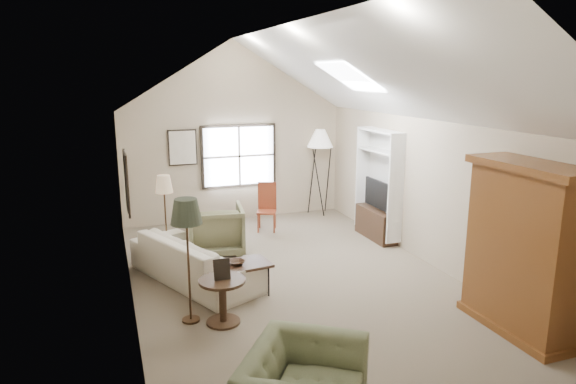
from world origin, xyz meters
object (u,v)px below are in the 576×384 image
object	(u,v)px
armoire	(525,249)
side_chair	(267,207)
armchair_far	(216,230)
coffee_table	(237,280)
sofa	(195,259)
side_table	(223,301)

from	to	relation	value
armoire	side_chair	distance (m)	5.56
armchair_far	coffee_table	world-z (taller)	armchair_far
sofa	armchair_far	bearing A→B (deg)	-51.83
coffee_table	side_table	distance (m)	0.85
side_table	coffee_table	bearing A→B (deg)	63.27
sofa	coffee_table	world-z (taller)	sofa
armchair_far	side_chair	size ratio (longest dim) A/B	0.99
side_chair	coffee_table	bearing A→B (deg)	-93.24
sofa	armchair_far	xyz separation A→B (m)	(0.58, 1.11, 0.09)
armchair_far	side_table	bearing A→B (deg)	88.16
armoire	armchair_far	world-z (taller)	armoire
armoire	side_chair	world-z (taller)	armoire
armchair_far	coffee_table	distance (m)	1.97
side_table	armchair_far	bearing A→B (deg)	79.94
side_table	armoire	bearing A→B (deg)	-22.12
coffee_table	side_table	world-z (taller)	side_table
armoire	armchair_far	distance (m)	5.23
sofa	side_table	size ratio (longest dim) A/B	3.99
armoire	coffee_table	distance (m)	3.98
side_table	side_chair	xyz separation A→B (m)	(1.79, 3.78, 0.20)
sofa	side_table	world-z (taller)	sofa
side_chair	side_table	bearing A→B (deg)	-93.58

